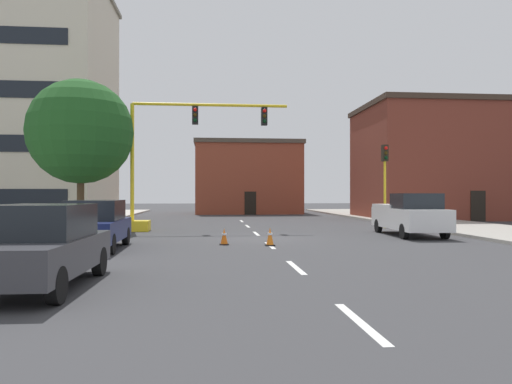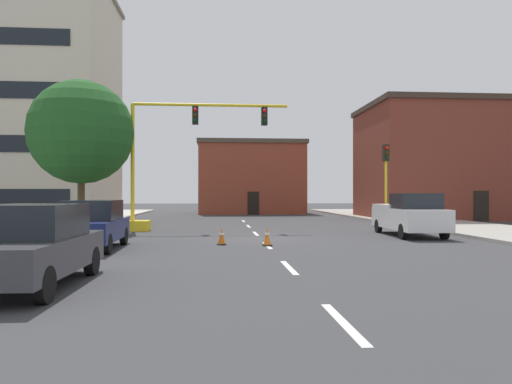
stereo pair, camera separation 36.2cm
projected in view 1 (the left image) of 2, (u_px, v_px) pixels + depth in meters
ground_plane at (262, 238)px, 21.25m from camera, size 160.00×160.00×0.00m
sidewalk_left at (39, 226)px, 28.05m from camera, size 6.00×56.00×0.14m
sidewalk_right at (440, 224)px, 30.38m from camera, size 6.00×56.00×0.14m
lane_stripe_seg_0 at (360, 322)px, 7.31m from camera, size 0.16×2.40×0.01m
lane_stripe_seg_1 at (296, 267)px, 12.79m from camera, size 0.16×2.40×0.01m
lane_stripe_seg_2 at (270, 245)px, 18.26m from camera, size 0.16×2.40×0.01m
lane_stripe_seg_3 at (256, 234)px, 23.74m from camera, size 0.16×2.40×0.01m
lane_stripe_seg_4 at (248, 226)px, 29.21m from camera, size 0.16×2.40×0.01m
lane_stripe_seg_5 at (242, 221)px, 34.69m from camera, size 0.16×2.40×0.01m
building_tall_left at (13, 102)px, 36.01m from camera, size 13.98×11.35×17.69m
building_brick_center at (247, 178)px, 49.39m from camera, size 10.73×7.77×7.27m
building_row_right at (447, 162)px, 38.77m from camera, size 13.64×9.32×9.11m
traffic_signal_gantry at (155, 189)px, 25.48m from camera, size 9.17×1.20×6.83m
traffic_light_pole_right at (385, 167)px, 27.68m from camera, size 0.32×0.47×4.80m
tree_left_near at (81, 132)px, 24.52m from camera, size 5.31×5.31×7.80m
pickup_truck_white at (409, 215)px, 22.57m from camera, size 2.25×5.49×1.99m
sedan_navy_near_left at (95, 224)px, 16.93m from camera, size 1.93×4.53×1.74m
sedan_dark_gray_mid_left at (41, 245)px, 9.98m from camera, size 1.94×4.53×1.74m
traffic_cone_roadside_a at (224, 237)px, 18.50m from camera, size 0.36×0.36×0.64m
traffic_cone_roadside_b at (270, 237)px, 18.16m from camera, size 0.36×0.36×0.70m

